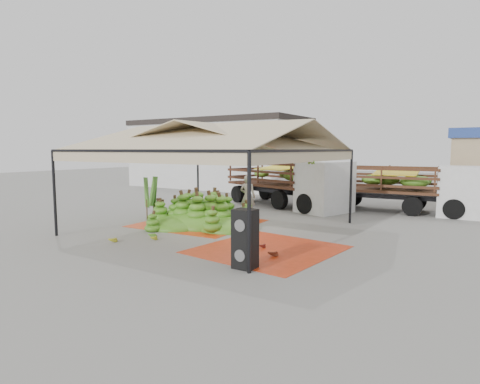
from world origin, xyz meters
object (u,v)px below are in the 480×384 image
Objects in this scene: banana_heap at (200,209)px; vendor at (248,197)px; truck_right at (409,184)px; speaker_stack at (245,239)px; truck_left at (290,178)px.

banana_heap is 3.08× the size of vendor.
truck_right is at bearing 49.79° from banana_heap.
speaker_stack is 7.45m from vendor.
truck_right is (5.67, 1.33, -0.11)m from truck_left.
vendor is (0.93, 2.17, 0.33)m from banana_heap.
vendor is (-3.85, 6.37, 0.20)m from speaker_stack.
speaker_stack reaches higher than banana_heap.
truck_left is (0.93, 6.46, 0.87)m from banana_heap.
vendor is at bearing 121.46° from speaker_stack.
truck_left is at bearing 110.22° from speaker_stack.
speaker_stack is (4.78, -4.20, 0.13)m from banana_heap.
banana_heap is 3.88× the size of speaker_stack.
truck_left reaches higher than speaker_stack.
truck_left is at bearing -99.20° from vendor.
truck_right reaches higher than banana_heap.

